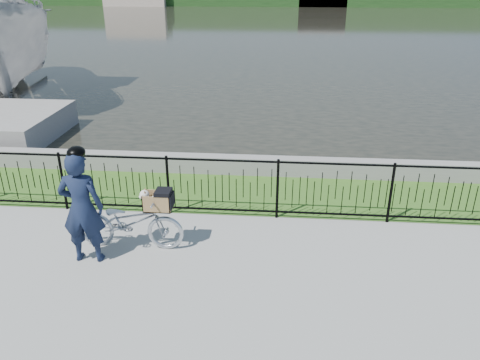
{
  "coord_description": "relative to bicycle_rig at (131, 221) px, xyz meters",
  "views": [
    {
      "loc": [
        0.98,
        -6.04,
        4.16
      ],
      "look_at": [
        0.37,
        1.0,
        1.0
      ],
      "focal_mm": 35.0,
      "sensor_mm": 36.0,
      "label": 1
    }
  ],
  "objects": [
    {
      "name": "cyclist",
      "position": [
        -0.58,
        -0.42,
        0.45
      ],
      "size": [
        0.69,
        0.48,
        1.87
      ],
      "color": "#131C34",
      "rests_on": "ground"
    },
    {
      "name": "grass_strip",
      "position": [
        1.35,
        2.2,
        -0.47
      ],
      "size": [
        60.0,
        2.0,
        0.01
      ],
      "primitive_type": "cube",
      "color": "#37611E",
      "rests_on": "ground"
    },
    {
      "name": "water",
      "position": [
        1.35,
        32.6,
        -0.47
      ],
      "size": [
        120.0,
        120.0,
        0.0
      ],
      "primitive_type": "plane",
      "color": "#27251D",
      "rests_on": "ground"
    },
    {
      "name": "boat_near",
      "position": [
        -7.54,
        9.8,
        1.46
      ],
      "size": [
        7.69,
        9.86,
        5.41
      ],
      "color": "#A6A6A6",
      "rests_on": "water"
    },
    {
      "name": "ground",
      "position": [
        1.35,
        -0.4,
        -0.47
      ],
      "size": [
        120.0,
        120.0,
        0.0
      ],
      "primitive_type": "plane",
      "color": "gray",
      "rests_on": "ground"
    },
    {
      "name": "fence",
      "position": [
        1.35,
        1.2,
        0.1
      ],
      "size": [
        14.0,
        0.06,
        1.15
      ],
      "primitive_type": null,
      "color": "black",
      "rests_on": "ground"
    },
    {
      "name": "quay_wall",
      "position": [
        1.35,
        3.2,
        -0.27
      ],
      "size": [
        60.0,
        0.3,
        0.4
      ],
      "primitive_type": "cube",
      "color": "gray",
      "rests_on": "ground"
    },
    {
      "name": "bicycle_rig",
      "position": [
        0.0,
        0.0,
        0.0
      ],
      "size": [
        1.75,
        0.61,
        1.07
      ],
      "color": "#B7BCC4",
      "rests_on": "ground"
    }
  ]
}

